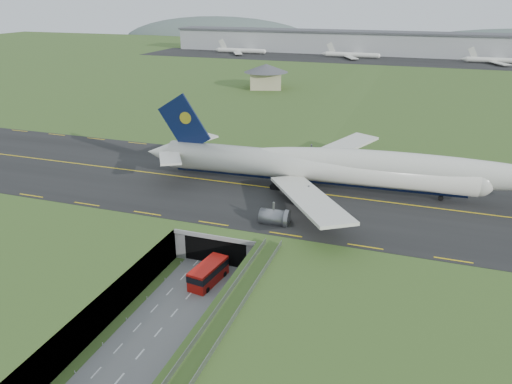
% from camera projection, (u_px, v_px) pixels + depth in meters
% --- Properties ---
extents(ground, '(900.00, 900.00, 0.00)m').
position_uv_depth(ground, '(197.00, 287.00, 83.95)').
color(ground, '#3A5522').
rests_on(ground, ground).
extents(airfield_deck, '(800.00, 800.00, 6.00)m').
position_uv_depth(airfield_deck, '(196.00, 272.00, 82.83)').
color(airfield_deck, gray).
rests_on(airfield_deck, ground).
extents(trench_road, '(12.00, 75.00, 0.20)m').
position_uv_depth(trench_road, '(176.00, 312.00, 77.33)').
color(trench_road, slate).
rests_on(trench_road, ground).
extents(taxiway, '(800.00, 44.00, 0.18)m').
position_uv_depth(taxiway, '(260.00, 187.00, 110.64)').
color(taxiway, black).
rests_on(taxiway, airfield_deck).
extents(tunnel_portal, '(17.00, 22.30, 6.00)m').
position_uv_depth(tunnel_portal, '(233.00, 228.00, 97.38)').
color(tunnel_portal, gray).
rests_on(tunnel_portal, ground).
extents(guideway, '(3.00, 53.00, 7.05)m').
position_uv_depth(guideway, '(209.00, 346.00, 61.87)').
color(guideway, '#A8A8A3').
rests_on(guideway, ground).
extents(jumbo_jet, '(93.44, 60.25, 19.96)m').
position_uv_depth(jumbo_jet, '(344.00, 168.00, 106.23)').
color(jumbo_jet, silver).
rests_on(jumbo_jet, ground).
extents(shuttle_tram, '(4.36, 8.89, 3.45)m').
position_uv_depth(shuttle_tram, '(208.00, 273.00, 84.49)').
color(shuttle_tram, '#B8120C').
rests_on(shuttle_tram, ground).
extents(service_building, '(24.55, 24.55, 10.75)m').
position_uv_depth(service_building, '(266.00, 74.00, 222.77)').
color(service_building, tan).
rests_on(service_building, ground).
extents(cargo_terminal, '(320.00, 67.00, 15.60)m').
position_uv_depth(cargo_terminal, '(384.00, 43.00, 341.54)').
color(cargo_terminal, '#B2B2B2').
rests_on(cargo_terminal, ground).
extents(distant_hills, '(700.00, 91.00, 60.00)m').
position_uv_depth(distant_hills, '(471.00, 53.00, 443.25)').
color(distant_hills, slate).
rests_on(distant_hills, ground).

